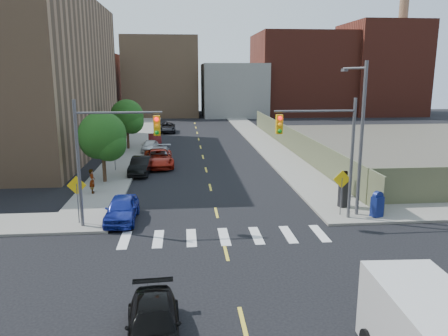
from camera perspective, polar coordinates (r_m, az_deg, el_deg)
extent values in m
plane|color=black|center=(19.30, 0.85, -13.28)|extent=(160.00, 160.00, 0.00)
cube|color=gray|center=(59.66, -10.93, 4.18)|extent=(3.50, 73.00, 0.15)
cube|color=gray|center=(60.15, 3.97, 4.44)|extent=(3.50, 73.00, 0.15)
cube|color=#5B5F42|center=(47.26, 8.83, 3.59)|extent=(0.12, 44.00, 2.50)
cube|color=#595447|center=(56.56, 26.69, 2.59)|extent=(36.00, 42.00, 0.06)
cube|color=#592319|center=(89.61, -18.59, 10.25)|extent=(14.00, 18.00, 12.00)
cube|color=#8C6B4C|center=(89.39, -8.12, 11.71)|extent=(14.00, 16.00, 15.00)
cube|color=gray|center=(87.91, 1.16, 10.19)|extent=(12.00, 16.00, 10.00)
cube|color=#592319|center=(92.43, 9.88, 11.98)|extent=(18.00, 18.00, 16.00)
cube|color=#592319|center=(95.97, 19.69, 12.07)|extent=(14.00, 16.00, 18.00)
cylinder|color=#8C6B4C|center=(97.86, 22.11, 14.82)|extent=(1.80, 1.80, 28.00)
cylinder|color=#59595E|center=(24.44, -18.47, 0.28)|extent=(0.18, 0.18, 7.00)
cylinder|color=#59595E|center=(23.62, -13.58, 7.05)|extent=(4.50, 0.12, 0.12)
cube|color=#E5A50C|center=(23.49, -8.76, 5.50)|extent=(0.35, 0.30, 1.05)
cylinder|color=#59595E|center=(25.58, 16.33, 0.93)|extent=(0.18, 0.18, 7.00)
cylinder|color=#59595E|center=(24.45, 11.78, 7.30)|extent=(4.50, 0.12, 0.12)
cube|color=#E5A50C|center=(24.02, 7.23, 5.70)|extent=(0.35, 0.30, 1.05)
cylinder|color=#59595E|center=(26.13, 17.50, 3.32)|extent=(0.20, 0.20, 9.00)
cylinder|color=#59595E|center=(27.41, 16.68, 12.39)|extent=(0.12, 3.50, 0.12)
cube|color=#59595E|center=(28.91, 15.47, 12.23)|extent=(0.25, 0.60, 0.18)
cylinder|color=#59595E|center=(25.54, -18.53, -4.55)|extent=(0.06, 0.06, 2.40)
cube|color=yellow|center=(25.25, -18.70, -2.16)|extent=(1.06, 0.04, 1.06)
cylinder|color=#59595E|center=(26.45, 15.03, -3.75)|extent=(0.06, 0.06, 2.40)
cube|color=yellow|center=(26.18, 15.16, -1.43)|extent=(1.06, 0.04, 1.06)
cylinder|color=#59595E|center=(38.43, -14.07, 1.28)|extent=(0.06, 0.06, 2.40)
cube|color=yellow|center=(38.24, -14.16, 2.89)|extent=(1.06, 0.04, 1.06)
cylinder|color=#332114|center=(34.57, -15.38, 0.19)|extent=(0.28, 0.28, 2.64)
sphere|color=#194413|center=(34.16, -15.61, 4.13)|extent=(3.60, 3.60, 3.60)
sphere|color=#194413|center=(33.87, -14.81, 3.08)|extent=(2.64, 2.64, 2.64)
sphere|color=#194413|center=(34.68, -16.11, 3.51)|extent=(2.88, 2.88, 2.88)
cylinder|color=#332114|center=(49.18, -12.43, 3.87)|extent=(0.28, 0.28, 2.64)
sphere|color=#194413|center=(48.89, -12.56, 6.65)|extent=(3.60, 3.60, 3.60)
sphere|color=#194413|center=(48.60, -11.98, 5.93)|extent=(2.64, 2.64, 2.64)
sphere|color=#194413|center=(49.38, -12.94, 6.19)|extent=(2.88, 2.88, 2.88)
imported|color=#1B2B98|center=(25.72, -13.20, -5.23)|extent=(1.75, 4.24, 1.44)
imported|color=black|center=(37.13, -10.78, 0.30)|extent=(1.86, 4.51, 1.45)
imported|color=#A31E10|center=(39.86, -8.55, 1.28)|extent=(3.01, 5.75, 1.55)
imported|color=#B4B6BC|center=(41.14, -8.45, 1.61)|extent=(2.37, 5.32, 1.52)
imported|color=silver|center=(47.12, -9.65, 2.82)|extent=(1.87, 4.02, 1.33)
imported|color=#400C0D|center=(51.36, -9.03, 3.64)|extent=(1.80, 4.29, 1.38)
imported|color=black|center=(62.75, -7.42, 5.26)|extent=(2.42, 5.01, 1.38)
imported|color=black|center=(14.73, -9.20, -19.53)|extent=(1.98, 4.30, 1.22)
cube|color=black|center=(14.79, 22.25, -15.27)|extent=(2.11, 1.43, 1.00)
cube|color=navy|center=(26.89, 19.36, -4.78)|extent=(0.76, 0.68, 1.19)
cylinder|color=navy|center=(26.72, 19.45, -3.50)|extent=(0.68, 0.50, 0.61)
cube|color=black|center=(28.10, 15.39, -3.09)|extent=(0.67, 0.61, 1.85)
imported|color=gray|center=(31.55, -16.83, -1.65)|extent=(0.52, 0.68, 1.70)
imported|color=gray|center=(30.62, 15.43, -1.93)|extent=(0.96, 0.81, 1.74)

